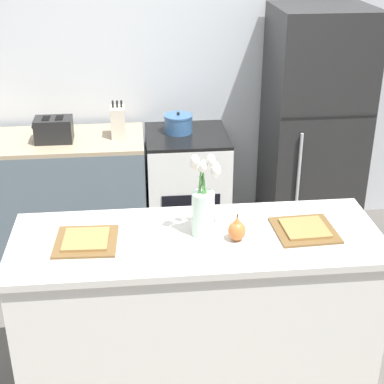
% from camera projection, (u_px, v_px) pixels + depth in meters
% --- Properties ---
extents(back_wall, '(5.20, 0.08, 2.70)m').
position_uv_depth(back_wall, '(169.00, 60.00, 4.45)').
color(back_wall, silver).
rests_on(back_wall, ground_plane).
extents(kitchen_island, '(1.80, 0.66, 0.96)m').
position_uv_depth(kitchen_island, '(197.00, 317.00, 3.04)').
color(kitchen_island, silver).
rests_on(kitchen_island, ground_plane).
extents(back_counter, '(1.68, 0.60, 0.90)m').
position_uv_depth(back_counter, '(33.00, 196.00, 4.39)').
color(back_counter, slate).
rests_on(back_counter, ground_plane).
extents(stove_range, '(0.60, 0.61, 0.90)m').
position_uv_depth(stove_range, '(187.00, 190.00, 4.49)').
color(stove_range, silver).
rests_on(stove_range, ground_plane).
extents(refrigerator, '(0.68, 0.67, 1.79)m').
position_uv_depth(refrigerator, '(313.00, 130.00, 4.39)').
color(refrigerator, black).
rests_on(refrigerator, ground_plane).
extents(flower_vase, '(0.14, 0.14, 0.43)m').
position_uv_depth(flower_vase, '(204.00, 203.00, 2.79)').
color(flower_vase, silver).
rests_on(flower_vase, kitchen_island).
extents(pear_figurine, '(0.09, 0.09, 0.14)m').
position_uv_depth(pear_figurine, '(237.00, 230.00, 2.78)').
color(pear_figurine, '#C66B33').
rests_on(pear_figurine, kitchen_island).
extents(plate_setting_left, '(0.31, 0.31, 0.02)m').
position_uv_depth(plate_setting_left, '(86.00, 241.00, 2.78)').
color(plate_setting_left, brown).
rests_on(plate_setting_left, kitchen_island).
extents(plate_setting_right, '(0.31, 0.31, 0.02)m').
position_uv_depth(plate_setting_right, '(305.00, 230.00, 2.87)').
color(plate_setting_right, brown).
rests_on(plate_setting_right, kitchen_island).
extents(toaster, '(0.28, 0.18, 0.17)m').
position_uv_depth(toaster, '(54.00, 130.00, 4.13)').
color(toaster, black).
rests_on(toaster, back_counter).
extents(cooking_pot, '(0.21, 0.21, 0.16)m').
position_uv_depth(cooking_pot, '(178.00, 124.00, 4.31)').
color(cooking_pot, '#386093').
rests_on(cooking_pot, stove_range).
extents(knife_block, '(0.10, 0.14, 0.27)m').
position_uv_depth(knife_block, '(118.00, 122.00, 4.20)').
color(knife_block, beige).
rests_on(knife_block, back_counter).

